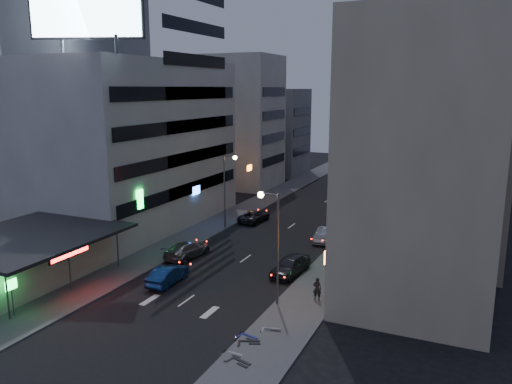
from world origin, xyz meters
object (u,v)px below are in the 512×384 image
Objects in this scene: parked_car_left at (254,216)px; parked_car_right_far at (359,200)px; scooter_blue at (259,330)px; scooter_silver_b at (281,320)px; road_car_blue at (168,275)px; parked_car_right_mid at (324,235)px; person at (317,289)px; scooter_silver_a at (244,347)px; parked_car_right_near at (290,265)px; scooter_black_b at (260,331)px; scooter_black_a at (252,354)px; road_car_silver at (187,250)px.

parked_car_right_far is at bearing -122.22° from parked_car_left.
parked_car_left reaches higher than scooter_blue.
parked_car_right_far is 3.06× the size of scooter_silver_b.
scooter_blue is (10.25, -5.39, -0.02)m from road_car_blue.
scooter_silver_b is at bearing -8.16° from scooter_blue.
parked_car_right_mid is 0.74× the size of parked_car_right_far.
person is 7.12m from scooter_blue.
parked_car_left is 29.59m from scooter_silver_a.
scooter_silver_b is (-0.76, -5.16, -0.30)m from person.
scooter_blue is at bearing 149.55° from road_car_blue.
parked_car_right_mid is at bearing 20.04° from scooter_blue.
scooter_silver_a is (2.07, -13.22, -0.18)m from parked_car_right_near.
scooter_blue is 1.94m from scooter_silver_b.
scooter_black_b is at bearing -2.23° from scooter_silver_a.
parked_car_right_far reaches higher than scooter_black_b.
scooter_black_a is at bearing 171.47° from scooter_black_b.
parked_car_left is at bearing -88.45° from road_car_blue.
parked_car_right_near is 5.53m from person.
person is (13.22, -18.15, 0.31)m from parked_car_left.
road_car_silver is at bearing 61.11° from scooter_blue.
scooter_silver_b is at bearing 16.73° from scooter_black_a.
road_car_blue is 11.56m from scooter_silver_b.
parked_car_right_near is at bearing -147.43° from road_car_blue.
parked_car_right_near is 11.35m from scooter_blue.
parked_car_right_near is at bearing 27.50° from scooter_black_a.
parked_car_right_mid is 13.91m from road_car_silver.
scooter_blue is 0.23m from scooter_black_b.
scooter_black_a is 2.93m from scooter_blue.
parked_car_right_near is at bearing -91.71° from parked_car_right_mid.
parked_car_right_mid is 21.33m from scooter_black_b.
road_car_blue is at bearing -111.58° from parked_car_right_far.
parked_car_right_far is 36.01m from scooter_silver_b.
scooter_silver_b reaches higher than scooter_silver_a.
road_car_silver is 2.56× the size of scooter_black_b.
road_car_blue is 2.66× the size of scooter_silver_a.
parked_car_left is 27.93m from scooter_black_b.
road_car_blue is (1.48, -19.72, 0.06)m from parked_car_left.
parked_car_right_near is 2.77× the size of person.
parked_car_left is 2.52× the size of scooter_blue.
road_car_blue is 11.80m from scooter_black_b.
road_car_silver is 3.10× the size of scooter_silver_a.
road_car_silver is (-1.92, 5.94, 0.02)m from road_car_blue.
scooter_silver_b is (0.58, 1.96, -0.06)m from scooter_black_b.
parked_car_right_mid reaches higher than scooter_silver_b.
parked_car_left is 1.09× the size of road_car_blue.
road_car_blue is at bearing 115.66° from road_car_silver.
parked_car_right_far is (9.27, 12.56, 0.13)m from parked_car_left.
parked_car_left is at bearing 13.11° from scooter_silver_b.
road_car_silver reaches higher than scooter_silver_b.
parked_car_right_far reaches higher than parked_car_left.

